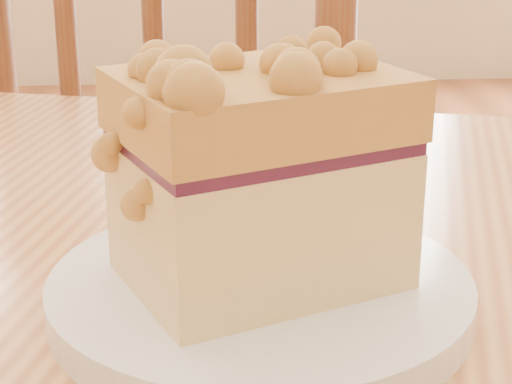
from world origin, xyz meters
TOP-DOWN VIEW (x-y plane):
  - cafe_chair_main at (-0.10, 0.84)m, footprint 0.56×0.56m
  - plate at (-0.09, 0.26)m, footprint 0.21×0.21m
  - cake_slice at (-0.09, 0.26)m, footprint 0.15×0.14m

SIDE VIEW (x-z plane):
  - cafe_chair_main at x=-0.10m, z-range 0.00..0.96m
  - plate at x=-0.09m, z-range 0.75..0.77m
  - cake_slice at x=-0.09m, z-range 0.76..0.88m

